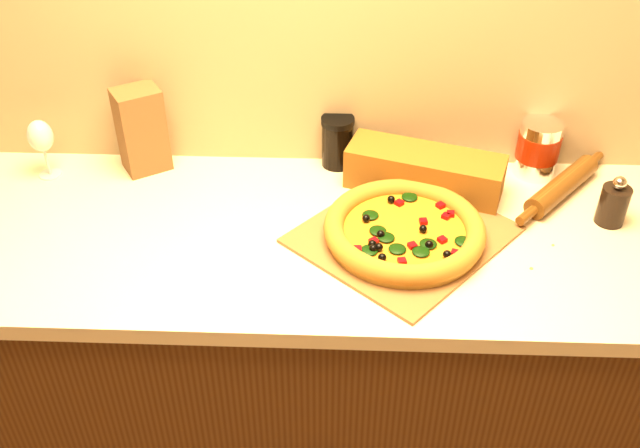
{
  "coord_description": "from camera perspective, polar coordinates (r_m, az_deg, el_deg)",
  "views": [
    {
      "loc": [
        0.07,
        0.09,
        1.94
      ],
      "look_at": [
        0.02,
        1.38,
        0.96
      ],
      "focal_mm": 40.0,
      "sensor_mm": 36.0,
      "label": 1
    }
  ],
  "objects": [
    {
      "name": "cabinet",
      "position": [
        2.02,
        -0.42,
        -11.16
      ],
      "size": [
        2.8,
        0.65,
        0.86
      ],
      "primitive_type": "cube",
      "color": "#47250F",
      "rests_on": "ground"
    },
    {
      "name": "pepper_grinder",
      "position": [
        1.84,
        22.42,
        1.49
      ],
      "size": [
        0.07,
        0.07,
        0.13
      ],
      "color": "black",
      "rests_on": "countertop"
    },
    {
      "name": "countertop",
      "position": [
        1.71,
        -0.48,
        -1.11
      ],
      "size": [
        2.84,
        0.68,
        0.04
      ],
      "primitive_type": "cube",
      "color": "beige",
      "rests_on": "cabinet"
    },
    {
      "name": "bread_bag",
      "position": [
        1.83,
        8.35,
        4.18
      ],
      "size": [
        0.41,
        0.24,
        0.11
      ],
      "primitive_type": "cube",
      "rotation": [
        0.0,
        0.0,
        -0.31
      ],
      "color": "brown",
      "rests_on": "countertop"
    },
    {
      "name": "paper_bag",
      "position": [
        1.93,
        -14.08,
        7.31
      ],
      "size": [
        0.15,
        0.14,
        0.23
      ],
      "primitive_type": "cube",
      "rotation": [
        0.0,
        0.0,
        0.56
      ],
      "color": "brown",
      "rests_on": "countertop"
    },
    {
      "name": "pizza",
      "position": [
        1.66,
        6.75,
        -0.49
      ],
      "size": [
        0.37,
        0.37,
        0.05
      ],
      "color": "#B97E2E",
      "rests_on": "pizza_peel"
    },
    {
      "name": "rolling_pin",
      "position": [
        1.9,
        18.8,
        2.89
      ],
      "size": [
        0.29,
        0.32,
        0.06
      ],
      "rotation": [
        0.0,
        0.0,
        0.85
      ],
      "color": "#512C0D",
      "rests_on": "countertop"
    },
    {
      "name": "wine_glass",
      "position": [
        1.97,
        -21.45,
        6.46
      ],
      "size": [
        0.07,
        0.07,
        0.16
      ],
      "color": "silver",
      "rests_on": "countertop"
    },
    {
      "name": "dark_jar",
      "position": [
        1.91,
        1.4,
        6.63
      ],
      "size": [
        0.09,
        0.09,
        0.14
      ],
      "color": "black",
      "rests_on": "countertop"
    },
    {
      "name": "pizza_peel",
      "position": [
        1.7,
        7.02,
        -0.57
      ],
      "size": [
        0.59,
        0.6,
        0.01
      ],
      "rotation": [
        0.0,
        0.0,
        -0.72
      ],
      "color": "brown",
      "rests_on": "countertop"
    },
    {
      "name": "coffee_canister",
      "position": [
        1.95,
        17.05,
        5.87
      ],
      "size": [
        0.11,
        0.11,
        0.15
      ],
      "color": "silver",
      "rests_on": "countertop"
    }
  ]
}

